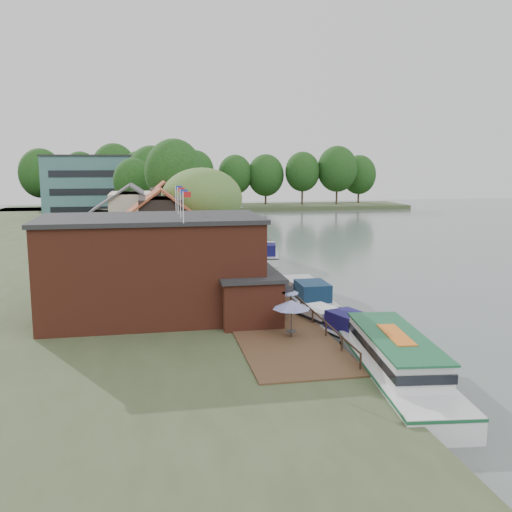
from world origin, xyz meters
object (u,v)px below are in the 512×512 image
willow (202,217)px  umbrella_1 (285,302)px  pub (181,266)px  cottage_c (165,215)px  cottage_b (132,222)px  umbrella_5 (250,272)px  tour_boat (399,363)px  cruiser_0 (333,323)px  umbrella_3 (263,288)px  cottage_a (161,233)px  umbrella_2 (272,297)px  umbrella_0 (291,319)px  cruiser_2 (266,251)px  umbrella_4 (257,280)px  cruiser_1 (305,292)px  swan (392,357)px  hotel_block (115,188)px

willow → umbrella_1: size_ratio=4.39×
pub → cottage_c: (0.00, 34.00, 0.60)m
cottage_b → umbrella_5: 19.52m
umbrella_5 → tour_boat: bearing=-79.8°
cruiser_0 → umbrella_3: bearing=100.6°
cottage_a → umbrella_3: cottage_a is taller
cottage_c → umbrella_2: 35.64m
umbrella_0 → cruiser_2: (5.44, 33.64, -1.10)m
umbrella_0 → umbrella_4: (0.12, 11.83, 0.00)m
pub → cruiser_1: pub is taller
umbrella_2 → tour_boat: size_ratio=0.18×
umbrella_0 → cottage_c: bearing=99.0°
umbrella_4 → cruiser_2: size_ratio=0.24×
willow → cruiser_2: 11.95m
umbrella_3 → cruiser_0: bearing=-60.5°
cottage_c → umbrella_1: (7.07, -36.59, -2.96)m
cruiser_0 → pub: bearing=138.5°
cottage_a → umbrella_0: 23.23m
cruiser_2 → swan: 36.16m
pub → umbrella_2: bearing=-7.9°
hotel_block → umbrella_4: 67.74m
hotel_block → cottage_b: 46.21m
umbrella_2 → cruiser_0: (3.54, -3.29, -1.19)m
cruiser_0 → cruiser_1: cruiser_1 is taller
pub → umbrella_5: 11.40m
pub → umbrella_5: (6.68, 8.93, -2.36)m
umbrella_3 → cruiser_2: bearing=77.6°
umbrella_3 → swan: size_ratio=5.40×
cottage_a → umbrella_1: cottage_a is taller
pub → cottage_b: 25.33m
hotel_block → cottage_c: size_ratio=2.99×
umbrella_0 → umbrella_1: 4.25m
hotel_block → cottage_c: hotel_block is taller
umbrella_3 → swan: 13.01m
cottage_b → cottage_c: (4.00, 9.00, 0.00)m
cottage_a → umbrella_5: bearing=-38.3°
hotel_block → cruiser_2: bearing=-65.7°
pub → tour_boat: pub is taller
hotel_block → umbrella_0: 79.28m
hotel_block → umbrella_0: bearing=-79.5°
cottage_b → umbrella_1: bearing=-68.1°
hotel_block → cottage_a: bearing=-82.9°
hotel_block → cruiser_2: 48.80m
umbrella_2 → cruiser_0: bearing=-42.9°
tour_boat → swan: bearing=76.2°
umbrella_0 → cottage_a: bearing=108.9°
umbrella_3 → umbrella_4: (0.12, 2.84, 0.00)m
cottage_b → umbrella_3: (10.47, -22.80, -2.96)m
hotel_block → pub: bearing=-83.6°
swan → umbrella_4: bearing=111.4°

